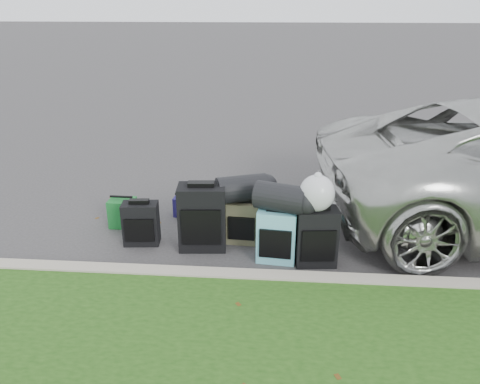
# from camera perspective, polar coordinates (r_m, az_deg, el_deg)

# --- Properties ---
(ground) EXTENTS (120.00, 120.00, 0.00)m
(ground) POSITION_cam_1_polar(r_m,az_deg,el_deg) (5.81, 0.83, -5.81)
(ground) COLOR #383535
(ground) RESTS_ON ground
(curb) EXTENTS (120.00, 0.18, 0.15)m
(curb) POSITION_cam_1_polar(r_m,az_deg,el_deg) (4.91, 0.07, -10.55)
(curb) COLOR #9E937F
(curb) RESTS_ON ground
(suitcase_small_black) EXTENTS (0.44, 0.27, 0.52)m
(suitcase_small_black) POSITION_cam_1_polar(r_m,az_deg,el_deg) (5.73, -11.98, -3.78)
(suitcase_small_black) COLOR black
(suitcase_small_black) RESTS_ON ground
(suitcase_large_black_left) EXTENTS (0.57, 0.37, 0.78)m
(suitcase_large_black_left) POSITION_cam_1_polar(r_m,az_deg,el_deg) (5.48, -4.63, -3.10)
(suitcase_large_black_left) COLOR black
(suitcase_large_black_left) RESTS_ON ground
(suitcase_olive) EXTENTS (0.40, 0.27, 0.53)m
(suitcase_olive) POSITION_cam_1_polar(r_m,az_deg,el_deg) (5.65, 0.37, -3.64)
(suitcase_olive) COLOR #42402B
(suitcase_olive) RESTS_ON ground
(suitcase_teal) EXTENTS (0.45, 0.30, 0.61)m
(suitcase_teal) POSITION_cam_1_polar(r_m,az_deg,el_deg) (5.25, 4.49, -5.33)
(suitcase_teal) COLOR teal
(suitcase_teal) RESTS_ON ground
(suitcase_large_black_right) EXTENTS (0.47, 0.31, 0.67)m
(suitcase_large_black_right) POSITION_cam_1_polar(r_m,az_deg,el_deg) (5.22, 9.31, -5.41)
(suitcase_large_black_right) COLOR black
(suitcase_large_black_right) RESTS_ON ground
(tote_green) EXTENTS (0.33, 0.27, 0.37)m
(tote_green) POSITION_cam_1_polar(r_m,az_deg,el_deg) (6.26, -14.09, -2.45)
(tote_green) COLOR #166626
(tote_green) RESTS_ON ground
(tote_navy) EXTENTS (0.27, 0.22, 0.27)m
(tote_navy) POSITION_cam_1_polar(r_m,az_deg,el_deg) (6.43, -6.88, -1.73)
(tote_navy) COLOR navy
(tote_navy) RESTS_ON ground
(duffel_left) EXTENTS (0.66, 0.50, 0.32)m
(duffel_left) POSITION_cam_1_polar(r_m,az_deg,el_deg) (5.50, 0.22, 0.43)
(duffel_left) COLOR black
(duffel_left) RESTS_ON suitcase_olive
(duffel_right) EXTENTS (0.62, 0.46, 0.31)m
(duffel_right) POSITION_cam_1_polar(r_m,az_deg,el_deg) (5.06, 5.00, -0.68)
(duffel_right) COLOR black
(duffel_right) RESTS_ON suitcase_teal
(trash_bag) EXTENTS (0.38, 0.38, 0.38)m
(trash_bag) POSITION_cam_1_polar(r_m,az_deg,el_deg) (5.00, 9.36, -0.13)
(trash_bag) COLOR silver
(trash_bag) RESTS_ON suitcase_large_black_right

